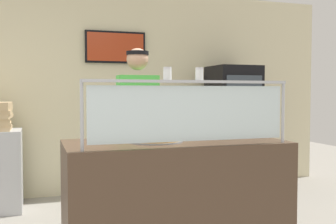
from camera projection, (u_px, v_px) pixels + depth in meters
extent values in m
cube|color=beige|center=(118.00, 91.00, 5.41)|extent=(6.13, 0.08, 2.70)
cube|color=black|center=(116.00, 47.00, 5.30)|extent=(0.80, 0.04, 0.42)
cube|color=#B23819|center=(116.00, 47.00, 5.28)|extent=(0.75, 0.01, 0.37)
cube|color=#4C3828|center=(175.00, 200.00, 3.22)|extent=(1.73, 0.80, 0.95)
cylinder|color=#B2B5BC|center=(82.00, 115.00, 2.63)|extent=(0.02, 0.02, 0.47)
cylinder|color=#B2B5BC|center=(283.00, 112.00, 3.10)|extent=(0.02, 0.02, 0.47)
cube|color=silver|center=(191.00, 113.00, 2.86)|extent=(1.47, 0.01, 0.39)
cube|color=#B2B5BC|center=(191.00, 82.00, 2.85)|extent=(1.53, 0.06, 0.02)
cylinder|color=#9EA0A8|center=(155.00, 141.00, 3.15)|extent=(0.43, 0.43, 0.01)
cylinder|color=tan|center=(155.00, 139.00, 3.14)|extent=(0.41, 0.41, 0.02)
cylinder|color=#D65B2D|center=(155.00, 138.00, 3.14)|extent=(0.35, 0.35, 0.01)
cube|color=#ADAFB7|center=(152.00, 137.00, 3.11)|extent=(0.14, 0.29, 0.01)
cylinder|color=white|center=(167.00, 75.00, 2.80)|extent=(0.06, 0.06, 0.07)
cylinder|color=white|center=(167.00, 76.00, 2.80)|extent=(0.05, 0.05, 0.05)
cylinder|color=silver|center=(167.00, 68.00, 2.79)|extent=(0.06, 0.06, 0.02)
cylinder|color=white|center=(199.00, 75.00, 2.87)|extent=(0.06, 0.06, 0.07)
cylinder|color=red|center=(199.00, 77.00, 2.87)|extent=(0.05, 0.05, 0.05)
cylinder|color=silver|center=(199.00, 69.00, 2.87)|extent=(0.05, 0.05, 0.02)
cylinder|color=#23232D|center=(127.00, 182.00, 3.87)|extent=(0.13, 0.13, 0.95)
cylinder|color=#23232D|center=(149.00, 180.00, 3.94)|extent=(0.13, 0.13, 0.95)
cube|color=#4CD14C|center=(138.00, 104.00, 3.87)|extent=(0.38, 0.21, 0.55)
sphere|color=tan|center=(138.00, 59.00, 3.84)|extent=(0.21, 0.21, 0.21)
cylinder|color=black|center=(137.00, 53.00, 3.84)|extent=(0.21, 0.21, 0.04)
cylinder|color=tan|center=(162.00, 115.00, 3.72)|extent=(0.08, 0.34, 0.08)
cube|color=black|center=(233.00, 128.00, 5.48)|extent=(0.61, 0.60, 1.69)
cube|color=#38424C|center=(244.00, 128.00, 5.18)|extent=(0.51, 0.02, 1.35)
cylinder|color=green|center=(229.00, 124.00, 5.24)|extent=(0.06, 0.06, 0.20)
cylinder|color=red|center=(236.00, 123.00, 5.27)|extent=(0.06, 0.06, 0.20)
cylinder|color=blue|center=(244.00, 123.00, 5.30)|extent=(0.06, 0.06, 0.20)
cylinder|color=red|center=(251.00, 123.00, 5.34)|extent=(0.06, 0.06, 0.20)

